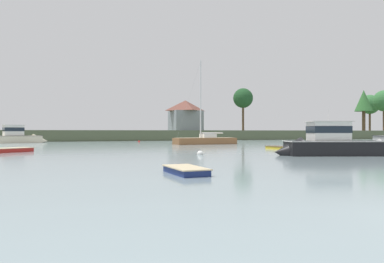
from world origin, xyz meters
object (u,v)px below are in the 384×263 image
(sailboat_wood, at_px, (205,142))
(cruiser_cream, at_px, (19,139))
(cruiser_black, at_px, (324,147))
(dinghy_red, at_px, (10,151))
(mooring_buoy_white, at_px, (200,154))
(dinghy_yellow, at_px, (278,148))
(dinghy_navy, at_px, (186,171))
(mooring_buoy_red, at_px, (139,142))

(sailboat_wood, bearing_deg, cruiser_cream, 149.11)
(cruiser_black, relative_size, dinghy_red, 2.20)
(cruiser_cream, distance_m, dinghy_red, 29.69)
(sailboat_wood, bearing_deg, cruiser_black, -91.00)
(cruiser_black, height_order, dinghy_red, cruiser_black)
(mooring_buoy_white, bearing_deg, cruiser_black, -22.59)
(dinghy_yellow, relative_size, mooring_buoy_white, 5.54)
(dinghy_navy, bearing_deg, cruiser_black, 30.33)
(dinghy_navy, distance_m, mooring_buoy_white, 13.15)
(mooring_buoy_white, bearing_deg, dinghy_yellow, 29.16)
(dinghy_yellow, height_order, cruiser_cream, cruiser_cream)
(dinghy_yellow, xyz_separation_m, cruiser_cream, (-28.39, 32.70, 0.55))
(dinghy_navy, relative_size, dinghy_red, 0.72)
(cruiser_cream, xyz_separation_m, dinghy_red, (2.38, -29.59, -0.53))
(cruiser_black, distance_m, cruiser_cream, 50.09)
(dinghy_navy, bearing_deg, dinghy_yellow, 48.14)
(dinghy_red, xyz_separation_m, mooring_buoy_red, (17.40, 28.60, -0.07))
(dinghy_yellow, relative_size, cruiser_cream, 0.31)
(cruiser_cream, relative_size, sailboat_wood, 0.77)
(cruiser_black, distance_m, sailboat_wood, 26.71)
(cruiser_black, height_order, sailboat_wood, sailboat_wood)
(dinghy_navy, xyz_separation_m, cruiser_cream, (-12.00, 51.00, 0.56))
(mooring_buoy_white, bearing_deg, dinghy_red, 147.82)
(dinghy_red, xyz_separation_m, mooring_buoy_white, (14.85, -9.34, -0.05))
(cruiser_black, distance_m, mooring_buoy_white, 9.76)
(sailboat_wood, relative_size, dinghy_red, 3.18)
(dinghy_yellow, height_order, mooring_buoy_red, dinghy_yellow)
(dinghy_red, bearing_deg, dinghy_navy, -65.81)
(dinghy_yellow, bearing_deg, mooring_buoy_white, -150.84)
(dinghy_yellow, bearing_deg, cruiser_cream, 130.97)
(dinghy_yellow, xyz_separation_m, cruiser_black, (-2.17, -9.97, 0.51))
(cruiser_cream, bearing_deg, mooring_buoy_white, -66.13)
(cruiser_black, xyz_separation_m, sailboat_wood, (0.47, 26.71, -0.35))
(sailboat_wood, distance_m, mooring_buoy_red, 16.51)
(mooring_buoy_red, bearing_deg, cruiser_black, -81.21)
(dinghy_navy, height_order, dinghy_yellow, dinghy_yellow)
(dinghy_navy, xyz_separation_m, mooring_buoy_red, (7.78, 50.01, -0.04))
(mooring_buoy_white, bearing_deg, mooring_buoy_red, 86.16)
(dinghy_navy, xyz_separation_m, mooring_buoy_white, (5.23, 12.07, -0.02))
(dinghy_navy, distance_m, dinghy_red, 23.47)
(cruiser_cream, relative_size, mooring_buoy_red, 23.14)
(cruiser_cream, relative_size, mooring_buoy_white, 17.88)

